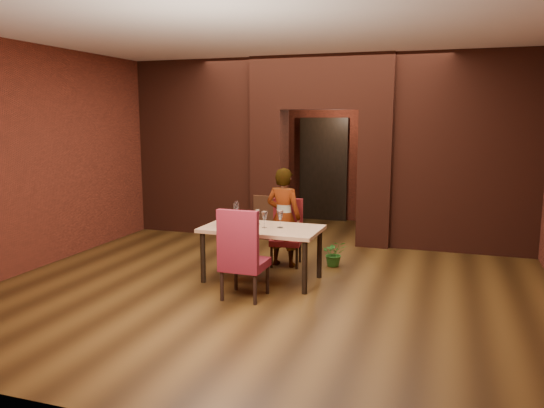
{
  "coord_description": "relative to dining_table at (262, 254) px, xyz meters",
  "views": [
    {
      "loc": [
        2.12,
        -7.02,
        2.18
      ],
      "look_at": [
        -0.24,
        0.0,
        0.96
      ],
      "focal_mm": 35.0,
      "sensor_mm": 36.0,
      "label": 1
    }
  ],
  "objects": [
    {
      "name": "rear_door_frame",
      "position": [
        -0.2,
        4.42,
        0.69
      ],
      "size": [
        1.02,
        0.04,
        2.22
      ],
      "primitive_type": "cube",
      "color": "black",
      "rests_on": "ground"
    },
    {
      "name": "pillar_left",
      "position": [
        -0.75,
        2.52,
        0.79
      ],
      "size": [
        0.55,
        0.55,
        2.3
      ],
      "primitive_type": "cube",
      "color": "maroon",
      "rests_on": "ground"
    },
    {
      "name": "vent_panel",
      "position": [
        -0.75,
        2.23,
        0.19
      ],
      "size": [
        0.4,
        0.03,
        0.5
      ],
      "primitive_type": "cube",
      "color": "#AB5A31",
      "rests_on": "ground"
    },
    {
      "name": "wall_left",
      "position": [
        -3.3,
        0.52,
        1.24
      ],
      "size": [
        0.04,
        8.0,
        3.2
      ],
      "primitive_type": "cube",
      "color": "maroon",
      "rests_on": "ground"
    },
    {
      "name": "water_bottle",
      "position": [
        -0.38,
        0.03,
        0.53
      ],
      "size": [
        0.08,
        0.08,
        0.32
      ],
      "primitive_type": "cylinder",
      "color": "white",
      "rests_on": "dining_table"
    },
    {
      "name": "wine_glass_a",
      "position": [
        -0.12,
        0.16,
        0.46
      ],
      "size": [
        0.08,
        0.08,
        0.2
      ],
      "primitive_type": null,
      "color": "white",
      "rests_on": "dining_table"
    },
    {
      "name": "tasting_sheet",
      "position": [
        -0.31,
        -0.21,
        0.37
      ],
      "size": [
        0.29,
        0.22,
        0.0
      ],
      "primitive_type": "cube",
      "rotation": [
        0.0,
        0.0,
        -0.06
      ],
      "color": "white",
      "rests_on": "dining_table"
    },
    {
      "name": "wall_back",
      "position": [
        0.2,
        4.52,
        1.24
      ],
      "size": [
        7.0,
        0.04,
        3.2
      ],
      "primitive_type": "cube",
      "color": "maroon",
      "rests_on": "ground"
    },
    {
      "name": "chair_near",
      "position": [
        0.04,
        -0.72,
        0.19
      ],
      "size": [
        0.51,
        0.51,
        1.11
      ],
      "primitive_type": "cube",
      "rotation": [
        0.0,
        0.0,
        3.12
      ],
      "color": "maroon",
      "rests_on": "ground"
    },
    {
      "name": "wing_wall_right",
      "position": [
        2.56,
        2.52,
        1.24
      ],
      "size": [
        2.28,
        0.35,
        3.2
      ],
      "primitive_type": "cube",
      "color": "maroon",
      "rests_on": "ground"
    },
    {
      "name": "wine_glass_c",
      "position": [
        0.24,
        0.04,
        0.48
      ],
      "size": [
        0.09,
        0.09,
        0.23
      ],
      "primitive_type": null,
      "color": "white",
      "rests_on": "dining_table"
    },
    {
      "name": "wing_wall_left",
      "position": [
        -2.16,
        2.52,
        1.24
      ],
      "size": [
        2.28,
        0.35,
        3.2
      ],
      "primitive_type": "cube",
      "color": "maroon",
      "rests_on": "ground"
    },
    {
      "name": "lintel",
      "position": [
        0.2,
        2.52,
        2.39
      ],
      "size": [
        2.45,
        0.55,
        0.9
      ],
      "primitive_type": "cube",
      "color": "maroon",
      "rests_on": "ground"
    },
    {
      "name": "person_seated",
      "position": [
        0.06,
        0.77,
        0.36
      ],
      "size": [
        0.57,
        0.41,
        1.46
      ],
      "primitive_type": "imported",
      "rotation": [
        0.0,
        0.0,
        3.03
      ],
      "color": "white",
      "rests_on": "ground"
    },
    {
      "name": "pillar_right",
      "position": [
        1.15,
        2.52,
        0.79
      ],
      "size": [
        0.55,
        0.55,
        2.3
      ],
      "primitive_type": "cube",
      "color": "maroon",
      "rests_on": "ground"
    },
    {
      "name": "ceiling",
      "position": [
        0.2,
        0.52,
        2.84
      ],
      "size": [
        7.0,
        8.0,
        0.04
      ],
      "primitive_type": "cube",
      "color": "silver",
      "rests_on": "ground"
    },
    {
      "name": "wall_front",
      "position": [
        0.2,
        -3.48,
        1.24
      ],
      "size": [
        7.0,
        0.04,
        3.2
      ],
      "primitive_type": "cube",
      "color": "maroon",
      "rests_on": "ground"
    },
    {
      "name": "potted_plant",
      "position": [
        0.79,
        0.96,
        -0.17
      ],
      "size": [
        0.44,
        0.41,
        0.39
      ],
      "primitive_type": "imported",
      "rotation": [
        0.0,
        0.0,
        0.37
      ],
      "color": "#27611D",
      "rests_on": "ground"
    },
    {
      "name": "dining_table",
      "position": [
        0.0,
        0.0,
        0.0
      ],
      "size": [
        1.57,
        0.91,
        0.73
      ],
      "primitive_type": "cube",
      "rotation": [
        0.0,
        0.0,
        -0.02
      ],
      "color": "tan",
      "rests_on": "ground"
    },
    {
      "name": "wine_bucket",
      "position": [
        -0.51,
        -0.05,
        0.47
      ],
      "size": [
        0.17,
        0.17,
        0.21
      ],
      "primitive_type": "cylinder",
      "color": "#B7B7BF",
      "rests_on": "dining_table"
    },
    {
      "name": "chair_far",
      "position": [
        0.09,
        0.8,
        0.12
      ],
      "size": [
        0.5,
        0.5,
        0.97
      ],
      "primitive_type": "cube",
      "rotation": [
        0.0,
        0.0,
        0.14
      ],
      "color": "maroon",
      "rests_on": "ground"
    },
    {
      "name": "wine_glass_b",
      "position": [
        0.05,
        -0.04,
        0.47
      ],
      "size": [
        0.09,
        0.09,
        0.22
      ],
      "primitive_type": null,
      "color": "silver",
      "rests_on": "dining_table"
    },
    {
      "name": "rear_door",
      "position": [
        -0.2,
        4.46,
        0.69
      ],
      "size": [
        0.9,
        0.08,
        2.1
      ],
      "primitive_type": "cube",
      "color": "black",
      "rests_on": "ground"
    },
    {
      "name": "floor",
      "position": [
        0.2,
        0.52,
        -0.36
      ],
      "size": [
        8.0,
        8.0,
        0.0
      ],
      "primitive_type": "plane",
      "color": "#442B11",
      "rests_on": "ground"
    }
  ]
}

